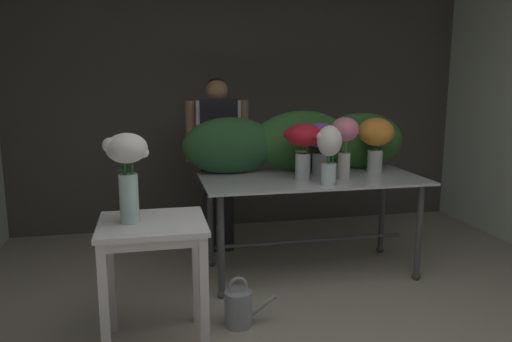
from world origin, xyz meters
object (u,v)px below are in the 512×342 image
Objects in this scene: florist at (218,147)px; watering_can at (239,308)px; vase_ivory_ranunculus at (329,150)px; vase_crimson_stock at (303,142)px; side_table_white at (153,241)px; vase_violet_dahlias at (320,140)px; display_table_glass at (312,193)px; vase_sunset_tulips at (376,137)px; vase_rosy_snapdragons at (344,139)px; vase_white_roses_tall at (127,165)px.

florist reaches higher than watering_can.
florist is 1.23m from vase_ivory_ranunculus.
vase_crimson_stock reaches higher than watering_can.
vase_violet_dahlias reaches higher than side_table_white.
vase_crimson_stock is 1.28× the size of watering_can.
florist is (-0.68, 0.70, 0.31)m from display_table_glass.
florist is at bearing 154.86° from vase_sunset_tulips.
side_table_white is at bearing -155.25° from vase_ivory_ranunculus.
vase_ivory_ranunculus is 0.91× the size of vase_rosy_snapdragons.
side_table_white is 0.48m from vase_white_roses_tall.
display_table_glass is at bearing 45.79° from watering_can.
florist is 3.09× the size of vase_white_roses_tall.
display_table_glass is 1.02m from florist.
vase_violet_dahlias is at bearing 79.28° from vase_ivory_ranunculus.
vase_violet_dahlias is (0.79, -0.56, 0.11)m from florist.
vase_rosy_snapdragons reaches higher than vase_sunset_tulips.
display_table_glass is at bearing -170.64° from vase_sunset_tulips.
watering_can is (0.67, 0.14, -1.01)m from vase_white_roses_tall.
side_table_white is 1.69× the size of vase_sunset_tulips.
vase_violet_dahlias is at bearing 36.74° from side_table_white.
side_table_white is 1.77× the size of vase_crimson_stock.
vase_sunset_tulips reaches higher than vase_violet_dahlias.
vase_sunset_tulips reaches higher than side_table_white.
display_table_glass is at bearing -45.83° from florist.
watering_can is at bearing -133.46° from vase_violet_dahlias.
watering_can is (-0.78, -0.47, -0.97)m from vase_ivory_ranunculus.
vase_rosy_snapdragons is at bearing -41.79° from florist.
vase_violet_dahlias is at bearing -35.22° from florist.
side_table_white is 1.80m from vase_violet_dahlias.
display_table_glass is 3.84× the size of vase_sunset_tulips.
florist is 3.61× the size of vase_crimson_stock.
display_table_glass is 2.27× the size of side_table_white.
vase_violet_dahlias is at bearing 46.54° from watering_can.
vase_crimson_stock reaches higher than display_table_glass.
watering_can is (-0.86, -0.91, -0.98)m from vase_violet_dahlias.
vase_rosy_snapdragons is (0.90, -0.81, 0.15)m from florist.
vase_white_roses_tall reaches higher than vase_crimson_stock.
vase_rosy_snapdragons is at bearing -7.08° from vase_crimson_stock.
vase_white_roses_tall is (-1.64, -0.80, -0.02)m from vase_rosy_snapdragons.
watering_can is at bearing -148.80° from vase_ivory_ranunculus.
vase_ivory_ranunculus is 0.28m from vase_rosy_snapdragons.
display_table_glass is at bearing 32.66° from vase_white_roses_tall.
vase_rosy_snapdragons is (0.23, -0.11, 0.46)m from display_table_glass.
vase_violet_dahlias is at bearing 51.09° from display_table_glass.
vase_sunset_tulips is at bearing 34.95° from vase_ivory_ranunculus.
vase_white_roses_tall is (-0.74, -1.61, 0.14)m from florist.
vase_sunset_tulips is 0.89× the size of vase_white_roses_tall.
side_table_white is (-1.29, -0.91, -0.02)m from display_table_glass.
florist reaches higher than vase_violet_dahlias.
vase_violet_dahlias is 1.59m from watering_can.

